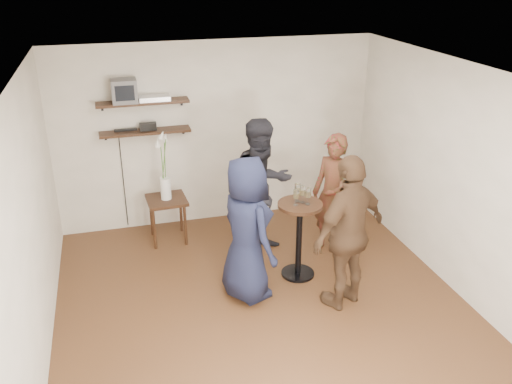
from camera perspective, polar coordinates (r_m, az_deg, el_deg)
room at (r=5.44m, az=1.24°, el=-1.49°), size 4.58×5.08×2.68m
shelf_upper at (r=7.32m, az=-11.83°, el=9.22°), size 1.20×0.25×0.04m
shelf_lower at (r=7.42m, az=-11.57°, el=6.24°), size 1.20×0.25×0.04m
crt_monitor at (r=7.27m, az=-13.71°, el=10.32°), size 0.32×0.30×0.30m
dvd_deck at (r=7.32m, az=-10.65°, el=9.70°), size 0.40×0.24×0.06m
radio at (r=7.41m, az=-11.30°, el=6.77°), size 0.22×0.10×0.10m
power_strip at (r=7.45m, az=-13.57°, el=6.38°), size 0.30×0.05×0.03m
side_table at (r=7.40m, az=-9.36°, el=-1.41°), size 0.54×0.54×0.62m
vase_lilies at (r=7.24m, az=-9.58°, el=1.52°), size 0.19×0.20×0.97m
drinks_table at (r=6.47m, az=4.58°, el=-3.98°), size 0.53×0.53×0.97m
wine_glass_fl at (r=6.22m, az=4.22°, el=-0.30°), size 0.06×0.06×0.19m
wine_glass_fr at (r=6.25m, az=5.51°, el=-0.13°), size 0.07×0.07×0.20m
wine_glass_bl at (r=6.30m, az=4.40°, el=0.26°), size 0.07×0.07×0.22m
wine_glass_br at (r=6.28m, az=4.96°, el=0.06°), size 0.07×0.07×0.21m
person_plaid at (r=6.96m, az=8.12°, el=-0.37°), size 0.66×0.70×1.61m
person_dark at (r=6.88m, az=0.67°, el=0.45°), size 1.06×0.94×1.81m
person_navy at (r=5.97m, az=-0.98°, el=-3.99°), size 0.77×0.95×1.69m
person_brown at (r=5.91m, az=9.76°, el=-4.25°), size 1.12×0.82×1.76m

